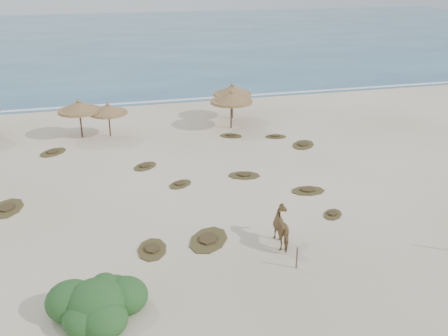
{
  "coord_description": "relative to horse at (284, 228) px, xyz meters",
  "views": [
    {
      "loc": [
        -4.89,
        -21.11,
        12.23
      ],
      "look_at": [
        2.1,
        5.0,
        1.21
      ],
      "focal_mm": 40.0,
      "sensor_mm": 36.0,
      "label": 1
    }
  ],
  "objects": [
    {
      "name": "palapa_5",
      "position": [
        3.4,
        20.79,
        1.53
      ],
      "size": [
        3.53,
        3.53,
        3.08
      ],
      "rotation": [
        0.0,
        0.0,
        0.08
      ],
      "color": "#4E3628",
      "rests_on": "ground"
    },
    {
      "name": "scrub_11",
      "position": [
        -6.08,
        1.04,
        -0.81
      ],
      "size": [
        1.69,
        2.27,
        0.16
      ],
      "rotation": [
        0.0,
        0.0,
        1.39
      ],
      "color": "brown",
      "rests_on": "ground"
    },
    {
      "name": "foam_line",
      "position": [
        -3.13,
        28.04,
        -0.85
      ],
      "size": [
        70.0,
        0.6,
        0.01
      ],
      "primitive_type": "cube",
      "color": "white",
      "rests_on": "ground"
    },
    {
      "name": "ocean",
      "position": [
        -3.13,
        77.04,
        -0.85
      ],
      "size": [
        200.0,
        100.0,
        0.01
      ],
      "primitive_type": "cube",
      "color": "#275676",
      "rests_on": "ground"
    },
    {
      "name": "scrub_2",
      "position": [
        -3.48,
        8.01,
        -0.81
      ],
      "size": [
        1.92,
        1.84,
        0.16
      ],
      "rotation": [
        0.0,
        0.0,
        0.69
      ],
      "color": "brown",
      "rests_on": "ground"
    },
    {
      "name": "scrub_5",
      "position": [
        6.5,
        12.69,
        -0.81
      ],
      "size": [
        2.62,
        2.72,
        0.16
      ],
      "rotation": [
        0.0,
        0.0,
        0.87
      ],
      "color": "brown",
      "rests_on": "ground"
    },
    {
      "name": "scrub_3",
      "position": [
        0.62,
        8.32,
        -0.81
      ],
      "size": [
        2.29,
        1.81,
        0.16
      ],
      "rotation": [
        0.0,
        0.0,
        2.86
      ],
      "color": "brown",
      "rests_on": "ground"
    },
    {
      "name": "scrub_9",
      "position": [
        -3.36,
        1.21,
        -0.81
      ],
      "size": [
        2.86,
        3.15,
        0.16
      ],
      "rotation": [
        0.0,
        0.0,
        1.01
      ],
      "color": "brown",
      "rests_on": "ground"
    },
    {
      "name": "scrub_7",
      "position": [
        1.95,
        16.05,
        -0.81
      ],
      "size": [
        2.06,
        1.78,
        0.16
      ],
      "rotation": [
        0.0,
        0.0,
        2.69
      ],
      "color": "brown",
      "rests_on": "ground"
    },
    {
      "name": "fence_post_near",
      "position": [
        -0.2,
        -2.05,
        -0.34
      ],
      "size": [
        0.1,
        0.1,
        1.03
      ],
      "primitive_type": "cylinder",
      "rotation": [
        0.0,
        0.0,
        0.31
      ],
      "color": "brown",
      "rests_on": "ground"
    },
    {
      "name": "palapa_4",
      "position": [
        2.54,
        18.09,
        1.62
      ],
      "size": [
        4.12,
        4.12,
        3.2
      ],
      "rotation": [
        0.0,
        0.0,
        0.24
      ],
      "color": "#4E3628",
      "rests_on": "ground"
    },
    {
      "name": "bush",
      "position": [
        -8.63,
        -3.11,
        -0.3
      ],
      "size": [
        3.82,
        3.36,
        1.71
      ],
      "rotation": [
        0.0,
        0.0,
        -0.23
      ],
      "color": "#2D622A",
      "rests_on": "ground"
    },
    {
      "name": "ground",
      "position": [
        -3.13,
        2.04,
        -0.86
      ],
      "size": [
        160.0,
        160.0,
        0.0
      ],
      "primitive_type": "plane",
      "color": "#F0DEC5",
      "rests_on": "ground"
    },
    {
      "name": "horse",
      "position": [
        0.0,
        0.0,
        0.0
      ],
      "size": [
        0.98,
        2.06,
        1.72
      ],
      "primitive_type": "imported",
      "rotation": [
        0.0,
        0.0,
        3.11
      ],
      "color": "olive",
      "rests_on": "ground"
    },
    {
      "name": "palapa_3",
      "position": [
        -7.03,
        18.49,
        1.24
      ],
      "size": [
        3.24,
        3.24,
        2.7
      ],
      "rotation": [
        0.0,
        0.0,
        0.13
      ],
      "color": "#4E3628",
      "rests_on": "ground"
    },
    {
      "name": "scrub_4",
      "position": [
        3.54,
        5.17,
        -0.81
      ],
      "size": [
        2.11,
        1.48,
        0.16
      ],
      "rotation": [
        0.0,
        0.0,
        3.05
      ],
      "color": "brown",
      "rests_on": "ground"
    },
    {
      "name": "scrub_1",
      "position": [
        -13.13,
        7.27,
        -0.81
      ],
      "size": [
        2.12,
        2.81,
        0.16
      ],
      "rotation": [
        0.0,
        0.0,
        1.37
      ],
      "color": "brown",
      "rests_on": "ground"
    },
    {
      "name": "scrub_13",
      "position": [
        -5.19,
        11.45,
        -0.81
      ],
      "size": [
        2.13,
        2.14,
        0.16
      ],
      "rotation": [
        0.0,
        0.0,
        0.79
      ],
      "color": "brown",
      "rests_on": "ground"
    },
    {
      "name": "scrub_6",
      "position": [
        -11.14,
        15.75,
        -0.81
      ],
      "size": [
        2.46,
        2.51,
        0.16
      ],
      "rotation": [
        0.0,
        0.0,
        0.84
      ],
      "color": "brown",
      "rests_on": "ground"
    },
    {
      "name": "scrub_12",
      "position": [
        3.59,
        2.07,
        -0.81
      ],
      "size": [
        1.6,
        1.64,
        0.16
      ],
      "rotation": [
        0.0,
        0.0,
        0.83
      ],
      "color": "brown",
      "rests_on": "ground"
    },
    {
      "name": "scrub_10",
      "position": [
        5.22,
        14.98,
        -0.81
      ],
      "size": [
        1.77,
        1.33,
        0.16
      ],
      "rotation": [
        0.0,
        0.0,
        2.95
      ],
      "color": "brown",
      "rests_on": "ground"
    },
    {
      "name": "palapa_2",
      "position": [
        -9.13,
        18.88,
        1.48
      ],
      "size": [
        4.27,
        4.27,
        3.02
      ],
      "rotation": [
        0.0,
        0.0,
        -0.43
      ],
      "color": "#4E3628",
      "rests_on": "ground"
    }
  ]
}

